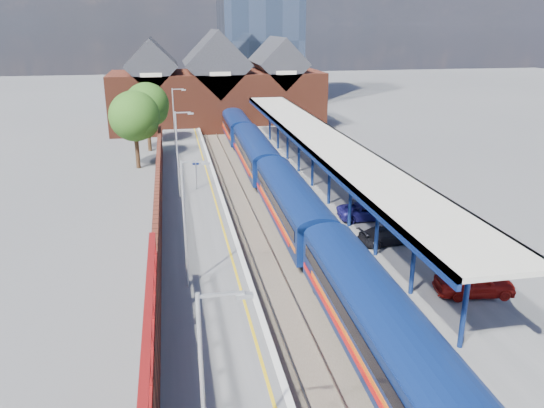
# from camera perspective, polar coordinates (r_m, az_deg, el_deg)

# --- Properties ---
(ground) EXTENTS (240.00, 240.00, 0.00)m
(ground) POSITION_cam_1_polar(r_m,az_deg,el_deg) (52.62, -2.96, 2.81)
(ground) COLOR #5B5B5E
(ground) RESTS_ON ground
(ballast_bed) EXTENTS (6.00, 76.00, 0.06)m
(ballast_bed) POSITION_cam_1_polar(r_m,az_deg,el_deg) (43.19, -1.08, -0.73)
(ballast_bed) COLOR #473D33
(ballast_bed) RESTS_ON ground
(rails) EXTENTS (4.51, 76.00, 0.14)m
(rails) POSITION_cam_1_polar(r_m,az_deg,el_deg) (43.16, -1.09, -0.62)
(rails) COLOR slate
(rails) RESTS_ON ground
(left_platform) EXTENTS (5.00, 76.00, 1.00)m
(left_platform) POSITION_cam_1_polar(r_m,az_deg,el_deg) (42.50, -8.41, -0.60)
(left_platform) COLOR #565659
(left_platform) RESTS_ON ground
(right_platform) EXTENTS (6.00, 76.00, 1.00)m
(right_platform) POSITION_cam_1_polar(r_m,az_deg,el_deg) (44.40, 6.56, 0.33)
(right_platform) COLOR #565659
(right_platform) RESTS_ON ground
(coping_left) EXTENTS (0.30, 76.00, 0.05)m
(coping_left) POSITION_cam_1_polar(r_m,az_deg,el_deg) (42.48, -5.28, 0.27)
(coping_left) COLOR silver
(coping_left) RESTS_ON left_platform
(coping_right) EXTENTS (0.30, 76.00, 0.05)m
(coping_right) POSITION_cam_1_polar(r_m,az_deg,el_deg) (43.49, 3.00, 0.77)
(coping_right) COLOR silver
(coping_right) RESTS_ON right_platform
(yellow_line) EXTENTS (0.14, 76.00, 0.01)m
(yellow_line) POSITION_cam_1_polar(r_m,az_deg,el_deg) (42.43, -6.09, 0.19)
(yellow_line) COLOR yellow
(yellow_line) RESTS_ON left_platform
(train) EXTENTS (3.04, 65.94, 3.45)m
(train) POSITION_cam_1_polar(r_m,az_deg,el_deg) (46.56, -0.13, 3.42)
(train) COLOR #0B1E52
(train) RESTS_ON ground
(canopy) EXTENTS (4.50, 52.00, 4.48)m
(canopy) POSITION_cam_1_polar(r_m,az_deg,el_deg) (44.81, 5.41, 6.85)
(canopy) COLOR navy
(canopy) RESTS_ON right_platform
(lamp_post_a) EXTENTS (1.48, 0.18, 7.00)m
(lamp_post_a) POSITION_cam_1_polar(r_m,az_deg,el_deg) (15.39, -6.95, -19.35)
(lamp_post_a) COLOR #A5A8AA
(lamp_post_a) RESTS_ON left_platform
(lamp_post_b) EXTENTS (1.48, 0.18, 7.00)m
(lamp_post_b) POSITION_cam_1_polar(r_m,az_deg,el_deg) (27.79, -9.14, -1.38)
(lamp_post_b) COLOR #A5A8AA
(lamp_post_b) RESTS_ON left_platform
(lamp_post_c) EXTENTS (1.48, 0.18, 7.00)m
(lamp_post_c) POSITION_cam_1_polar(r_m,az_deg,el_deg) (43.18, -9.98, 5.84)
(lamp_post_c) COLOR #A5A8AA
(lamp_post_c) RESTS_ON left_platform
(lamp_post_d) EXTENTS (1.48, 0.18, 7.00)m
(lamp_post_d) POSITION_cam_1_polar(r_m,az_deg,el_deg) (58.89, -10.38, 9.23)
(lamp_post_d) COLOR #A5A8AA
(lamp_post_d) RESTS_ON left_platform
(platform_sign) EXTENTS (0.55, 0.08, 2.50)m
(platform_sign) POSITION_cam_1_polar(r_m,az_deg,el_deg) (45.70, -8.17, 3.67)
(platform_sign) COLOR #A5A8AA
(platform_sign) RESTS_ON left_platform
(brick_wall) EXTENTS (0.35, 50.00, 3.86)m
(brick_wall) POSITION_cam_1_polar(r_m,az_deg,el_deg) (35.76, -12.19, -1.28)
(brick_wall) COLOR #582417
(brick_wall) RESTS_ON left_platform
(station_building) EXTENTS (30.00, 12.12, 13.78)m
(station_building) POSITION_cam_1_polar(r_m,az_deg,el_deg) (78.94, -5.96, 12.14)
(station_building) COLOR #582417
(station_building) RESTS_ON ground
(tree_near) EXTENTS (5.20, 5.20, 8.10)m
(tree_near) POSITION_cam_1_polar(r_m,az_deg,el_deg) (56.87, -14.43, 8.99)
(tree_near) COLOR #382314
(tree_near) RESTS_ON ground
(tree_far) EXTENTS (5.20, 5.20, 8.10)m
(tree_far) POSITION_cam_1_polar(r_m,az_deg,el_deg) (64.72, -13.19, 10.21)
(tree_far) COLOR #382314
(tree_far) RESTS_ON ground
(parked_car_red) EXTENTS (4.28, 2.20, 1.39)m
(parked_car_red) POSITION_cam_1_polar(r_m,az_deg,el_deg) (29.80, 20.96, -7.92)
(parked_car_red) COLOR maroon
(parked_car_red) RESTS_ON right_platform
(parked_car_silver) EXTENTS (4.63, 2.98, 1.44)m
(parked_car_silver) POSITION_cam_1_polar(r_m,az_deg,el_deg) (40.97, 11.36, 0.29)
(parked_car_silver) COLOR #9B9B9F
(parked_car_silver) RESTS_ON right_platform
(parked_car_dark) EXTENTS (4.10, 2.07, 1.14)m
(parked_car_dark) POSITION_cam_1_polar(r_m,az_deg,el_deg) (34.98, 12.36, -3.30)
(parked_car_dark) COLOR black
(parked_car_dark) RESTS_ON right_platform
(parked_car_blue) EXTENTS (4.50, 2.25, 1.23)m
(parked_car_blue) POSITION_cam_1_polar(r_m,az_deg,el_deg) (39.03, 10.27, -0.75)
(parked_car_blue) COLOR navy
(parked_car_blue) RESTS_ON right_platform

